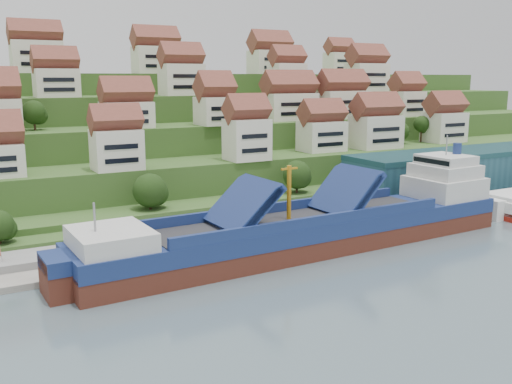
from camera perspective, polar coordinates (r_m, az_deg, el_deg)
ground at (r=104.45m, az=6.88°, el=-5.29°), size 300.00×300.00×0.00m
quay at (r=127.50m, az=10.27°, el=-1.83°), size 180.00×14.00×2.20m
hillside at (r=194.64m, az=-11.18°, el=5.49°), size 260.00×128.00×31.00m
hillside_village at (r=156.37m, az=-4.53°, el=9.46°), size 156.74×63.17×28.65m
hillside_trees at (r=135.83m, az=-6.84°, el=5.65°), size 142.35×62.30×31.66m
warehouse at (r=149.68m, az=19.44°, el=2.02°), size 60.00×15.00×10.00m
flagpole at (r=121.37m, az=11.16°, el=0.26°), size 1.28×0.16×8.00m
cargo_ship at (r=101.75m, az=6.34°, el=-3.71°), size 83.08×15.80×18.40m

